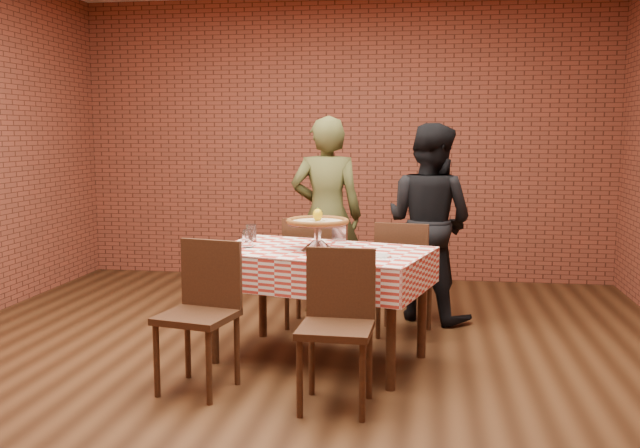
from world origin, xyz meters
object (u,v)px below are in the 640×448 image
(water_glass_left, at_px, (248,239))
(chair_near_left, at_px, (197,318))
(pizza_stand, at_px, (318,237))
(chair_far_right, at_px, (405,278))
(table, at_px, (319,306))
(chair_near_right, at_px, (336,331))
(diner_olive, at_px, (327,215))
(diner_black, at_px, (429,222))
(condiment_caddy, at_px, (340,232))
(water_glass_right, at_px, (251,233))
(pizza, at_px, (318,222))
(chair_far_left, at_px, (313,271))

(water_glass_left, distance_m, chair_near_left, 0.78)
(pizza_stand, xyz_separation_m, chair_far_right, (0.55, 0.74, -0.41))
(table, xyz_separation_m, chair_near_left, (-0.63, -0.66, 0.07))
(water_glass_left, xyz_separation_m, chair_near_right, (0.70, -0.81, -0.38))
(table, bearing_deg, chair_near_left, -133.34)
(chair_far_right, bearing_deg, chair_near_left, 56.92)
(diner_olive, bearing_deg, diner_black, 169.21)
(pizza_stand, bearing_deg, chair_far_right, 53.17)
(table, xyz_separation_m, condiment_caddy, (0.10, 0.31, 0.45))
(chair_near_left, xyz_separation_m, chair_far_right, (1.17, 1.37, -0.00))
(pizza_stand, bearing_deg, table, 79.62)
(water_glass_right, distance_m, diner_olive, 1.11)
(table, xyz_separation_m, water_glass_right, (-0.53, 0.27, 0.44))
(pizza, relative_size, chair_near_right, 0.47)
(water_glass_left, bearing_deg, chair_near_left, -101.71)
(chair_near_right, bearing_deg, water_glass_left, 132.62)
(water_glass_left, xyz_separation_m, diner_olive, (0.35, 1.30, 0.01))
(chair_near_left, relative_size, chair_near_right, 1.01)
(pizza_stand, xyz_separation_m, chair_near_right, (0.22, -0.77, -0.41))
(chair_near_left, bearing_deg, diner_black, 65.96)
(water_glass_left, distance_m, chair_near_right, 1.14)
(water_glass_left, distance_m, diner_olive, 1.35)
(chair_far_right, bearing_deg, diner_black, -101.90)
(diner_black, bearing_deg, chair_far_right, 101.51)
(condiment_caddy, distance_m, diner_olive, 1.03)
(pizza, relative_size, diner_olive, 0.25)
(pizza, height_order, chair_far_left, pizza)
(diner_olive, bearing_deg, pizza_stand, 92.02)
(pizza_stand, xyz_separation_m, chair_far_left, (-0.17, 0.87, -0.41))
(pizza_stand, distance_m, condiment_caddy, 0.36)
(pizza, bearing_deg, condiment_caddy, 73.22)
(chair_near_left, xyz_separation_m, diner_black, (1.35, 1.87, 0.36))
(chair_far_right, bearing_deg, diner_olive, -34.12)
(water_glass_left, xyz_separation_m, diner_black, (1.21, 1.20, -0.02))
(chair_near_left, distance_m, chair_far_left, 1.57)
(pizza, relative_size, chair_far_left, 0.47)
(table, bearing_deg, pizza_stand, -100.38)
(water_glass_right, height_order, diner_black, diner_black)
(pizza, distance_m, chair_far_left, 1.02)
(diner_black, bearing_deg, condiment_caddy, 85.97)
(table, relative_size, diner_olive, 0.84)
(pizza, height_order, condiment_caddy, pizza)
(table, relative_size, diner_black, 0.87)
(diner_olive, bearing_deg, chair_far_right, 134.77)
(chair_far_right, height_order, diner_olive, diner_olive)
(water_glass_left, xyz_separation_m, chair_far_left, (0.31, 0.83, -0.38))
(condiment_caddy, bearing_deg, water_glass_left, -150.78)
(chair_near_right, bearing_deg, pizza, 107.61)
(water_glass_right, bearing_deg, condiment_caddy, 3.43)
(pizza_stand, distance_m, pizza, 0.10)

